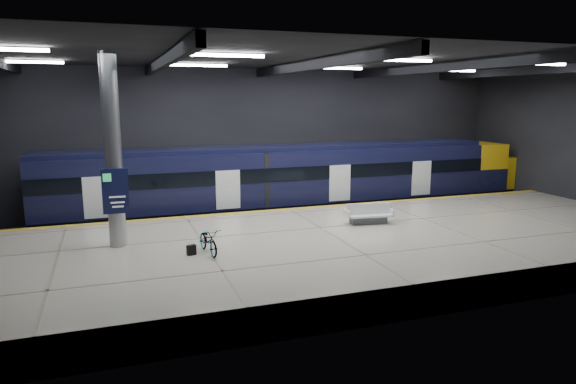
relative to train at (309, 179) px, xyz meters
name	(u,v)px	position (x,y,z in m)	size (l,w,h in m)	color
ground	(311,246)	(-2.05, -5.50, -2.06)	(30.00, 30.00, 0.00)	black
room_shell	(312,115)	(-2.05, -5.49, 3.66)	(30.10, 16.10, 8.05)	black
platform	(335,250)	(-2.05, -8.00, -1.51)	(30.00, 11.00, 1.10)	beige
safety_strip	(290,209)	(-2.05, -2.75, -0.95)	(30.00, 0.40, 0.01)	gold
rails	(273,217)	(-2.05, 0.00, -1.98)	(30.00, 1.52, 0.16)	gray
train	(309,179)	(0.00, 0.00, 0.00)	(29.40, 2.84, 3.79)	black
bench	(368,216)	(0.17, -6.54, -0.65)	(2.09, 1.09, 0.88)	#595B60
bicycle	(208,240)	(-7.11, -8.51, -0.51)	(0.60, 1.72, 0.90)	#99999E
pannier_bag	(191,250)	(-7.71, -8.51, -0.78)	(0.30, 0.18, 0.35)	black
info_column	(113,154)	(-10.05, -6.52, 2.40)	(0.90, 0.78, 6.90)	#9EA0A5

